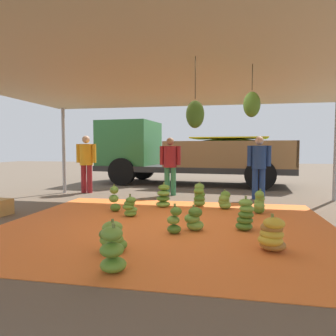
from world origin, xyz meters
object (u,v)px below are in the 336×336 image
(banana_bunch_7, at_px, (199,195))
(banana_bunch_8, at_px, (112,251))
(banana_bunch_0, at_px, (272,235))
(worker_1, at_px, (259,163))
(banana_bunch_3, at_px, (259,203))
(worker_0, at_px, (86,160))
(banana_bunch_2, at_px, (194,219))
(banana_bunch_5, at_px, (245,216))
(banana_bunch_4, at_px, (163,197))
(banana_bunch_11, at_px, (112,237))
(cargo_truck_main, at_px, (184,152))
(banana_bunch_9, at_px, (115,200))
(banana_bunch_6, at_px, (174,221))
(banana_bunch_1, at_px, (130,207))
(worker_2, at_px, (170,162))
(banana_bunch_10, at_px, (225,200))

(banana_bunch_7, distance_m, banana_bunch_8, 4.00)
(banana_bunch_0, xyz_separation_m, worker_1, (0.27, 4.22, 0.75))
(banana_bunch_3, height_order, worker_0, worker_0)
(banana_bunch_2, xyz_separation_m, banana_bunch_5, (0.83, 0.18, 0.06))
(banana_bunch_2, distance_m, worker_1, 3.76)
(banana_bunch_4, relative_size, banana_bunch_11, 1.34)
(cargo_truck_main, bearing_deg, banana_bunch_9, -98.44)
(banana_bunch_2, bearing_deg, cargo_truck_main, 98.93)
(banana_bunch_0, bearing_deg, banana_bunch_9, 145.77)
(banana_bunch_3, xyz_separation_m, banana_bunch_9, (-3.02, -0.33, 0.02))
(banana_bunch_5, relative_size, banana_bunch_6, 1.19)
(banana_bunch_0, height_order, banana_bunch_1, banana_bunch_0)
(worker_0, xyz_separation_m, worker_2, (2.59, -0.03, -0.05))
(banana_bunch_10, xyz_separation_m, worker_0, (-4.14, 1.80, 0.81))
(cargo_truck_main, bearing_deg, worker_2, -90.55)
(banana_bunch_3, distance_m, banana_bunch_11, 3.47)
(banana_bunch_11, bearing_deg, banana_bunch_8, -68.89)
(banana_bunch_6, relative_size, banana_bunch_10, 1.09)
(banana_bunch_9, bearing_deg, banana_bunch_1, -40.70)
(banana_bunch_10, relative_size, cargo_truck_main, 0.06)
(banana_bunch_0, distance_m, banana_bunch_1, 2.92)
(banana_bunch_2, height_order, banana_bunch_8, banana_bunch_8)
(banana_bunch_3, bearing_deg, worker_0, 155.98)
(banana_bunch_8, distance_m, cargo_truck_main, 8.45)
(banana_bunch_9, distance_m, worker_2, 2.67)
(banana_bunch_1, height_order, worker_1, worker_1)
(banana_bunch_5, xyz_separation_m, banana_bunch_9, (-2.65, 1.01, 0.01))
(banana_bunch_4, height_order, cargo_truck_main, cargo_truck_main)
(cargo_truck_main, bearing_deg, banana_bunch_7, -78.04)
(banana_bunch_4, relative_size, banana_bunch_10, 1.32)
(banana_bunch_7, height_order, banana_bunch_8, banana_bunch_7)
(banana_bunch_4, relative_size, banana_bunch_9, 0.99)
(banana_bunch_9, distance_m, worker_0, 3.18)
(banana_bunch_8, relative_size, banana_bunch_11, 1.28)
(banana_bunch_11, bearing_deg, worker_1, 63.19)
(banana_bunch_1, height_order, banana_bunch_9, banana_bunch_9)
(banana_bunch_8, relative_size, banana_bunch_10, 1.26)
(banana_bunch_2, height_order, banana_bunch_4, banana_bunch_4)
(worker_0, height_order, worker_1, worker_0)
(banana_bunch_1, relative_size, banana_bunch_9, 0.77)
(banana_bunch_10, height_order, cargo_truck_main, cargo_truck_main)
(banana_bunch_2, relative_size, banana_bunch_6, 0.89)
(banana_bunch_0, height_order, banana_bunch_3, banana_bunch_3)
(banana_bunch_0, distance_m, worker_2, 5.00)
(banana_bunch_2, height_order, banana_bunch_9, banana_bunch_9)
(banana_bunch_9, height_order, worker_1, worker_1)
(banana_bunch_2, height_order, banana_bunch_6, banana_bunch_6)
(worker_1, bearing_deg, banana_bunch_7, -138.35)
(banana_bunch_5, distance_m, banana_bunch_10, 1.73)
(banana_bunch_2, bearing_deg, worker_0, 134.81)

